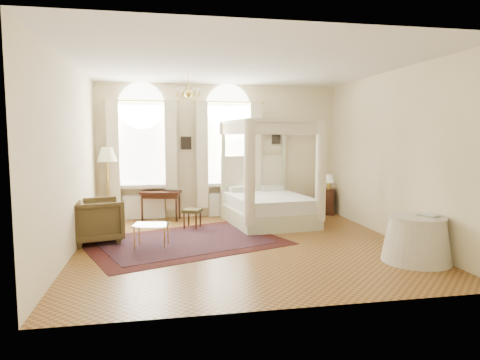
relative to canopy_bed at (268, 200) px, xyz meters
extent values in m
plane|color=olive|center=(-0.96, -1.82, -0.54)|extent=(6.00, 6.00, 0.00)
plane|color=#F8E6BC|center=(-0.96, 1.18, 1.11)|extent=(6.00, 0.00, 6.00)
plane|color=#F8E6BC|center=(-0.96, -4.82, 1.11)|extent=(6.00, 0.00, 6.00)
plane|color=#F8E6BC|center=(-3.96, -1.82, 1.11)|extent=(0.00, 6.00, 6.00)
plane|color=#F8E6BC|center=(2.04, -1.82, 1.11)|extent=(0.00, 6.00, 6.00)
plane|color=white|center=(-0.96, -1.82, 2.76)|extent=(6.00, 6.00, 0.00)
cube|color=white|center=(-2.86, 1.15, 1.26)|extent=(1.10, 0.04, 1.90)
cylinder|color=white|center=(-2.86, 1.15, 2.21)|extent=(1.10, 0.04, 1.10)
cube|color=white|center=(-2.86, 1.06, 0.27)|extent=(1.32, 0.24, 0.08)
cube|color=beige|center=(-3.53, 0.98, 1.01)|extent=(0.28, 0.14, 2.60)
cube|color=beige|center=(-2.19, 0.98, 1.01)|extent=(0.28, 0.14, 2.60)
cube|color=white|center=(-2.86, 1.08, -0.24)|extent=(1.00, 0.12, 0.58)
cube|color=white|center=(-0.76, 1.15, 1.26)|extent=(1.10, 0.04, 1.90)
cylinder|color=white|center=(-0.76, 1.15, 2.21)|extent=(1.10, 0.04, 1.10)
cube|color=white|center=(-0.76, 1.06, 0.27)|extent=(1.32, 0.24, 0.08)
cube|color=beige|center=(-1.43, 0.98, 1.01)|extent=(0.28, 0.14, 2.60)
cube|color=beige|center=(-0.09, 0.98, 1.01)|extent=(0.28, 0.14, 2.60)
cube|color=white|center=(-0.76, 1.08, -0.24)|extent=(1.00, 0.12, 0.58)
cylinder|color=gold|center=(-1.86, -0.62, 2.56)|extent=(0.02, 0.02, 0.40)
sphere|color=gold|center=(-1.86, -0.62, 2.34)|extent=(0.16, 0.16, 0.16)
sphere|color=beige|center=(-1.64, -0.62, 2.41)|extent=(0.07, 0.07, 0.07)
sphere|color=beige|center=(-1.75, -0.43, 2.41)|extent=(0.07, 0.07, 0.07)
sphere|color=beige|center=(-1.97, -0.43, 2.41)|extent=(0.07, 0.07, 0.07)
sphere|color=beige|center=(-2.08, -0.62, 2.41)|extent=(0.07, 0.07, 0.07)
sphere|color=beige|center=(-1.97, -0.81, 2.41)|extent=(0.07, 0.07, 0.07)
sphere|color=beige|center=(-1.75, -0.81, 2.41)|extent=(0.07, 0.07, 0.07)
cube|color=black|center=(-1.81, 1.15, 1.31)|extent=(0.26, 0.03, 0.32)
cube|color=black|center=(0.49, 1.15, 1.41)|extent=(0.22, 0.03, 0.26)
cube|color=beige|center=(0.00, 0.01, -0.36)|extent=(1.97, 2.33, 0.37)
cube|color=silver|center=(0.00, 0.01, -0.03)|extent=(1.86, 2.22, 0.29)
cube|color=beige|center=(-0.12, 1.03, 0.37)|extent=(1.73, 0.29, 1.22)
cube|color=beige|center=(-0.92, 0.92, 0.63)|extent=(0.10, 0.10, 2.34)
cube|color=beige|center=(0.68, 1.11, 0.63)|extent=(0.10, 0.10, 2.34)
cube|color=beige|center=(-0.68, -1.08, 0.63)|extent=(0.10, 0.10, 2.34)
cube|color=beige|center=(0.92, -0.89, 0.63)|extent=(0.10, 0.10, 2.34)
cube|color=beige|center=(-0.12, 1.01, 1.80)|extent=(1.73, 0.29, 0.08)
cube|color=beige|center=(0.12, -0.99, 1.80)|extent=(1.73, 0.29, 0.08)
cube|color=beige|center=(-0.80, -0.08, 1.80)|extent=(0.34, 2.13, 0.08)
cube|color=beige|center=(0.80, 0.11, 1.80)|extent=(0.34, 2.13, 0.08)
cube|color=beige|center=(-0.12, 1.01, 1.66)|extent=(1.78, 0.25, 0.29)
cube|color=beige|center=(0.12, -0.99, 1.66)|extent=(1.78, 0.25, 0.29)
cube|color=beige|center=(-0.80, -0.08, 1.66)|extent=(0.30, 2.19, 0.29)
cube|color=beige|center=(0.80, 0.11, 1.66)|extent=(0.30, 2.19, 0.29)
cylinder|color=beige|center=(-0.68, -1.08, 0.73)|extent=(0.22, 0.22, 2.14)
cylinder|color=beige|center=(0.92, -0.89, 0.73)|extent=(0.22, 0.22, 2.14)
cube|color=black|center=(1.74, 0.88, -0.21)|extent=(0.59, 0.57, 0.67)
cylinder|color=gold|center=(1.81, 0.80, 0.22)|extent=(0.11, 0.11, 0.18)
cone|color=beige|center=(1.81, 0.80, 0.39)|extent=(0.25, 0.25, 0.19)
cube|color=black|center=(-2.44, 0.88, 0.13)|extent=(1.03, 0.70, 0.06)
cube|color=black|center=(-2.44, 0.88, 0.05)|extent=(0.91, 0.59, 0.09)
cylinder|color=black|center=(-2.80, 1.17, -0.21)|extent=(0.05, 0.05, 0.66)
cylinder|color=black|center=(-2.00, 0.96, -0.21)|extent=(0.05, 0.05, 0.66)
cylinder|color=black|center=(-2.89, 0.80, -0.21)|extent=(0.05, 0.05, 0.66)
cylinder|color=black|center=(-2.09, 0.60, -0.21)|extent=(0.05, 0.05, 0.66)
imported|color=black|center=(-2.23, 0.90, 0.17)|extent=(0.36, 0.25, 0.03)
cube|color=#443B1D|center=(-1.77, -0.17, -0.15)|extent=(0.49, 0.49, 0.07)
cylinder|color=black|center=(-1.96, -0.24, -0.37)|extent=(0.04, 0.04, 0.35)
cylinder|color=black|center=(-1.71, -0.35, -0.37)|extent=(0.04, 0.04, 0.35)
cylinder|color=black|center=(-1.84, 0.02, -0.37)|extent=(0.04, 0.04, 0.35)
cylinder|color=black|center=(-1.59, -0.10, -0.37)|extent=(0.04, 0.04, 0.35)
imported|color=#483B1F|center=(-3.66, -1.08, -0.12)|extent=(1.13, 1.11, 0.84)
cube|color=silver|center=(-2.64, -1.64, -0.12)|extent=(0.70, 0.55, 0.02)
cylinder|color=gold|center=(-2.94, -1.76, -0.33)|extent=(0.03, 0.03, 0.42)
cylinder|color=gold|center=(-2.40, -1.87, -0.33)|extent=(0.03, 0.03, 0.42)
cylinder|color=gold|center=(-2.87, -1.41, -0.33)|extent=(0.03, 0.03, 0.42)
cylinder|color=gold|center=(-2.33, -1.52, -0.33)|extent=(0.03, 0.03, 0.42)
cylinder|color=gold|center=(-3.66, 0.88, -0.53)|extent=(0.31, 0.31, 0.03)
cylinder|color=gold|center=(-3.66, 0.88, 0.23)|extent=(0.04, 0.04, 1.55)
cone|color=beige|center=(-3.66, 0.88, 1.06)|extent=(0.45, 0.45, 0.33)
cube|color=#40120F|center=(-2.02, -1.39, -0.54)|extent=(4.24, 3.66, 0.01)
cube|color=black|center=(-2.02, -1.39, -0.53)|extent=(3.52, 2.94, 0.01)
cone|color=beige|center=(1.60, -3.36, -0.19)|extent=(1.09, 1.09, 0.71)
cylinder|color=beige|center=(1.60, -3.36, 0.18)|extent=(0.90, 0.90, 0.04)
imported|color=black|center=(1.67, -3.44, 0.22)|extent=(0.31, 0.36, 0.03)
camera|label=1|loc=(-2.47, -9.48, 1.50)|focal=32.00mm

